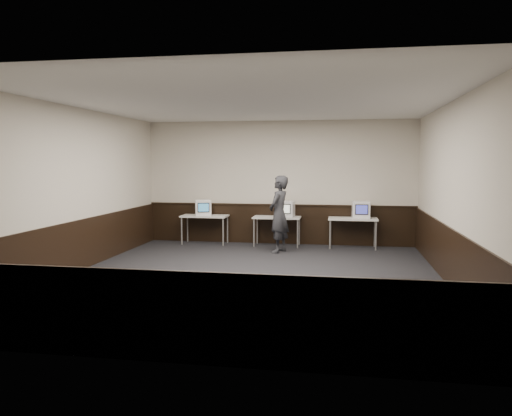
{
  "coord_description": "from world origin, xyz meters",
  "views": [
    {
      "loc": [
        1.61,
        -8.91,
        2.14
      ],
      "look_at": [
        -0.2,
        1.6,
        1.15
      ],
      "focal_mm": 35.0,
      "sensor_mm": 36.0,
      "label": 1
    }
  ],
  "objects": [
    {
      "name": "floor",
      "position": [
        0.0,
        0.0,
        0.0
      ],
      "size": [
        8.0,
        8.0,
        0.0
      ],
      "primitive_type": "plane",
      "color": "black",
      "rests_on": "ground"
    },
    {
      "name": "ceiling",
      "position": [
        0.0,
        0.0,
        3.2
      ],
      "size": [
        8.0,
        8.0,
        0.0
      ],
      "primitive_type": "plane",
      "rotation": [
        3.14,
        0.0,
        0.0
      ],
      "color": "white",
      "rests_on": "back_wall"
    },
    {
      "name": "back_wall",
      "position": [
        0.0,
        4.0,
        1.6
      ],
      "size": [
        7.0,
        0.0,
        7.0
      ],
      "primitive_type": "plane",
      "rotation": [
        1.57,
        0.0,
        0.0
      ],
      "color": "beige",
      "rests_on": "ground"
    },
    {
      "name": "front_wall",
      "position": [
        0.0,
        -4.0,
        1.6
      ],
      "size": [
        7.0,
        0.0,
        7.0
      ],
      "primitive_type": "plane",
      "rotation": [
        -1.57,
        0.0,
        0.0
      ],
      "color": "beige",
      "rests_on": "ground"
    },
    {
      "name": "left_wall",
      "position": [
        -3.5,
        0.0,
        1.6
      ],
      "size": [
        0.0,
        8.0,
        8.0
      ],
      "primitive_type": "plane",
      "rotation": [
        1.57,
        0.0,
        1.57
      ],
      "color": "beige",
      "rests_on": "ground"
    },
    {
      "name": "right_wall",
      "position": [
        3.5,
        0.0,
        1.6
      ],
      "size": [
        0.0,
        8.0,
        8.0
      ],
      "primitive_type": "plane",
      "rotation": [
        1.57,
        0.0,
        -1.57
      ],
      "color": "beige",
      "rests_on": "ground"
    },
    {
      "name": "wainscot_back",
      "position": [
        0.0,
        3.98,
        0.5
      ],
      "size": [
        6.98,
        0.04,
        1.0
      ],
      "primitive_type": "cube",
      "color": "black",
      "rests_on": "back_wall"
    },
    {
      "name": "wainscot_front",
      "position": [
        0.0,
        -3.98,
        0.5
      ],
      "size": [
        6.98,
        0.04,
        1.0
      ],
      "primitive_type": "cube",
      "color": "black",
      "rests_on": "front_wall"
    },
    {
      "name": "wainscot_left",
      "position": [
        -3.48,
        0.0,
        0.5
      ],
      "size": [
        0.04,
        7.98,
        1.0
      ],
      "primitive_type": "cube",
      "color": "black",
      "rests_on": "left_wall"
    },
    {
      "name": "wainscot_right",
      "position": [
        3.48,
        0.0,
        0.5
      ],
      "size": [
        0.04,
        7.98,
        1.0
      ],
      "primitive_type": "cube",
      "color": "black",
      "rests_on": "right_wall"
    },
    {
      "name": "wainscot_rail",
      "position": [
        0.0,
        3.96,
        1.02
      ],
      "size": [
        6.98,
        0.06,
        0.04
      ],
      "primitive_type": "cube",
      "color": "black",
      "rests_on": "wainscot_back"
    },
    {
      "name": "desk_left",
      "position": [
        -1.9,
        3.6,
        0.68
      ],
      "size": [
        1.2,
        0.6,
        0.75
      ],
      "color": "silver",
      "rests_on": "ground"
    },
    {
      "name": "desk_center",
      "position": [
        0.0,
        3.6,
        0.68
      ],
      "size": [
        1.2,
        0.6,
        0.75
      ],
      "color": "silver",
      "rests_on": "ground"
    },
    {
      "name": "desk_right",
      "position": [
        1.9,
        3.6,
        0.68
      ],
      "size": [
        1.2,
        0.6,
        0.75
      ],
      "color": "silver",
      "rests_on": "ground"
    },
    {
      "name": "emac_left",
      "position": [
        -1.94,
        3.58,
        0.95
      ],
      "size": [
        0.52,
        0.53,
        0.4
      ],
      "rotation": [
        0.0,
        0.0,
        0.32
      ],
      "color": "white",
      "rests_on": "desk_left"
    },
    {
      "name": "emac_center",
      "position": [
        0.23,
        3.58,
        0.95
      ],
      "size": [
        0.43,
        0.46,
        0.4
      ],
      "rotation": [
        0.0,
        0.0,
        -0.07
      ],
      "color": "white",
      "rests_on": "desk_center"
    },
    {
      "name": "emac_right",
      "position": [
        2.09,
        3.64,
        0.96
      ],
      "size": [
        0.44,
        0.47,
        0.42
      ],
      "rotation": [
        0.0,
        0.0,
        0.06
      ],
      "color": "white",
      "rests_on": "desk_right"
    },
    {
      "name": "person",
      "position": [
        0.16,
        2.7,
        0.91
      ],
      "size": [
        0.61,
        0.76,
        1.82
      ],
      "primitive_type": "imported",
      "rotation": [
        0.0,
        0.0,
        -1.88
      ],
      "color": "#26272C",
      "rests_on": "ground"
    }
  ]
}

